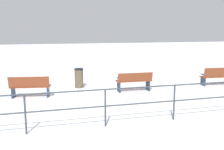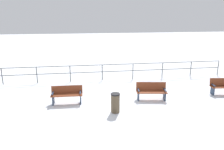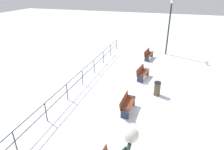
% 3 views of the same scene
% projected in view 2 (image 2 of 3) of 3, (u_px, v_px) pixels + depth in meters
% --- Properties ---
extents(ground_plane, '(80.00, 80.00, 0.00)m').
position_uv_depth(ground_plane, '(110.00, 101.00, 11.47)').
color(ground_plane, white).
rests_on(ground_plane, ground).
extents(bench_second, '(0.59, 1.58, 0.88)m').
position_uv_depth(bench_second, '(67.00, 94.00, 11.14)').
color(bench_second, brown).
rests_on(bench_second, ground).
extents(bench_third, '(0.81, 1.66, 0.89)m').
position_uv_depth(bench_third, '(151.00, 91.00, 11.66)').
color(bench_third, brown).
rests_on(bench_third, ground).
extents(waterfront_railing, '(0.05, 17.22, 1.10)m').
position_uv_depth(waterfront_railing, '(102.00, 70.00, 14.91)').
color(waterfront_railing, '#383D42').
rests_on(waterfront_railing, ground).
extents(trash_bin, '(0.43, 0.43, 0.92)m').
position_uv_depth(trash_bin, '(115.00, 103.00, 10.12)').
color(trash_bin, brown).
rests_on(trash_bin, ground).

